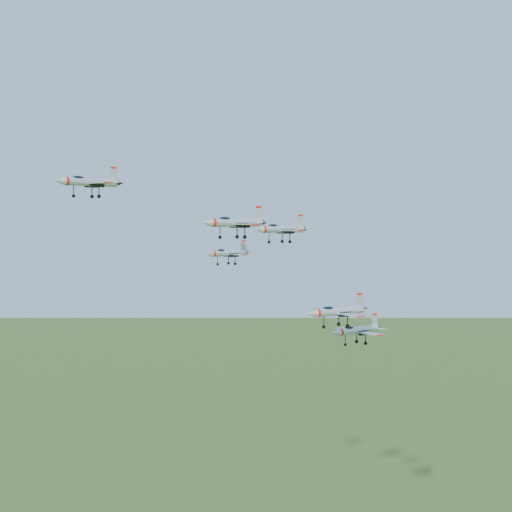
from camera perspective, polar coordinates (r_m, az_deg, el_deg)
name	(u,v)px	position (r m, az deg, el deg)	size (l,w,h in m)	color
jet_lead	(89,182)	(129.99, -13.23, 5.80)	(13.61, 11.54, 3.68)	silver
jet_left_high	(235,222)	(120.89, -1.72, 2.71)	(13.42, 11.16, 3.59)	silver
jet_right_high	(281,229)	(109.18, 2.01, 2.18)	(10.60, 8.87, 2.84)	silver
jet_left_low	(227,253)	(131.78, -2.30, 0.25)	(10.69, 9.05, 2.89)	silver
jet_right_low	(337,311)	(122.89, 6.53, -4.40)	(13.47, 11.16, 3.60)	silver
jet_trail	(356,330)	(136.77, 8.04, -5.89)	(13.29, 11.12, 3.56)	silver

